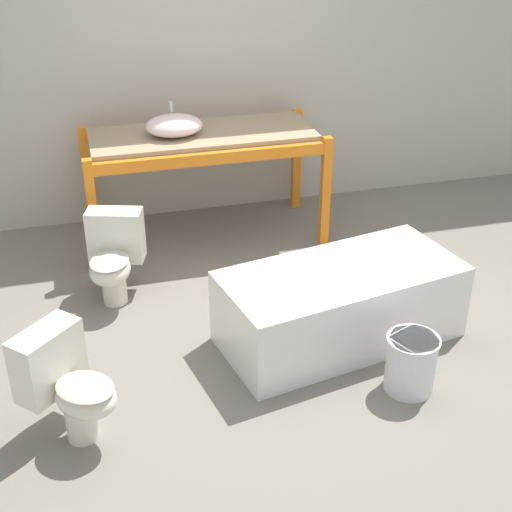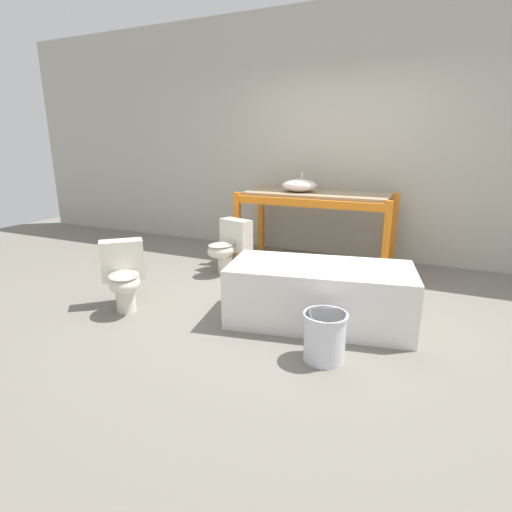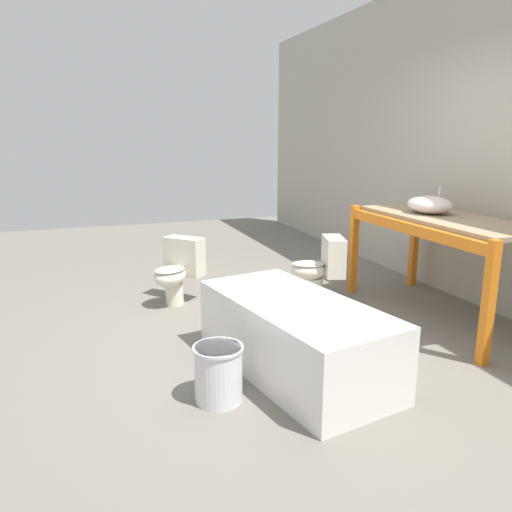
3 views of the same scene
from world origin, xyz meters
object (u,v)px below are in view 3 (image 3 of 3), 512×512
at_px(bucket_white, 218,372).
at_px(bathtub_main, 295,331).
at_px(sink_basin, 430,205).
at_px(toilet_far, 178,268).
at_px(toilet_near, 321,265).

bearing_deg(bucket_white, bathtub_main, 109.55).
distance_m(sink_basin, bathtub_main, 1.96).
bearing_deg(toilet_far, sink_basin, 21.98).
bearing_deg(toilet_far, toilet_near, 31.17).
bearing_deg(toilet_near, bucket_white, -26.16).
height_order(toilet_far, bucket_white, toilet_far).
distance_m(toilet_near, toilet_far, 1.42).
bearing_deg(bucket_white, toilet_far, 176.14).
distance_m(toilet_near, bucket_white, 2.18).
distance_m(bathtub_main, toilet_far, 1.79).
relative_size(toilet_near, toilet_far, 1.00).
bearing_deg(toilet_near, toilet_far, -87.65).
height_order(sink_basin, toilet_near, sink_basin).
xyz_separation_m(toilet_near, toilet_far, (-0.37, -1.37, 0.00)).
bearing_deg(toilet_far, bucket_white, -47.67).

